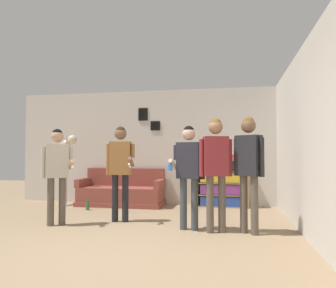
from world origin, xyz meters
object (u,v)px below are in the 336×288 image
object	(u,v)px
person_player_foreground_left	(57,166)
bottle_on_floor	(88,205)
person_player_foreground_center	(120,163)
drinking_cup	(233,157)
couch	(122,193)
person_spectator_far_right	(249,161)
person_watcher_holding_cup	(189,166)
floor_lamp	(67,149)
bookshelf	(222,183)
person_spectator_near_bookshelf	(216,162)

from	to	relation	value
person_player_foreground_left	bottle_on_floor	world-z (taller)	person_player_foreground_left
person_player_foreground_center	drinking_cup	bearing A→B (deg)	45.81
couch	person_spectator_far_right	xyz separation A→B (m)	(2.73, -2.25, 0.78)
person_player_foreground_left	person_watcher_holding_cup	size ratio (longest dim) A/B	0.99
bottle_on_floor	couch	bearing A→B (deg)	57.70
person_player_foreground_left	person_watcher_holding_cup	distance (m)	2.18
floor_lamp	person_spectator_far_right	size ratio (longest dim) A/B	0.94
floor_lamp	bookshelf	bearing A→B (deg)	7.17
person_watcher_holding_cup	drinking_cup	size ratio (longest dim) A/B	13.87
bottle_on_floor	person_watcher_holding_cup	bearing A→B (deg)	-31.39
bookshelf	person_spectator_near_bookshelf	world-z (taller)	person_spectator_near_bookshelf
person_watcher_holding_cup	person_spectator_far_right	bearing A→B (deg)	-5.01
couch	floor_lamp	size ratio (longest dim) A/B	1.20
person_player_foreground_left	person_spectator_near_bookshelf	bearing A→B (deg)	-0.22
couch	person_spectator_near_bookshelf	world-z (taller)	person_spectator_near_bookshelf
person_watcher_holding_cup	bottle_on_floor	bearing A→B (deg)	148.61
bottle_on_floor	drinking_cup	xyz separation A→B (m)	(3.00, 0.96, 1.01)
person_player_foreground_left	drinking_cup	bearing A→B (deg)	40.67
couch	bottle_on_floor	xyz separation A→B (m)	(-0.48, -0.76, -0.19)
couch	drinking_cup	world-z (taller)	drinking_cup
floor_lamp	person_spectator_far_right	xyz separation A→B (m)	(3.98, -2.01, -0.23)
bookshelf	person_player_foreground_left	bearing A→B (deg)	-136.79
couch	person_spectator_far_right	distance (m)	3.62
person_player_foreground_left	person_player_foreground_center	distance (m)	1.05
person_spectator_far_right	drinking_cup	distance (m)	2.46
floor_lamp	person_player_foreground_center	distance (m)	2.41
person_spectator_far_right	drinking_cup	xyz separation A→B (m)	(-0.21, 2.45, 0.05)
person_spectator_near_bookshelf	drinking_cup	bearing A→B (deg)	83.87
person_player_foreground_center	floor_lamp	bearing A→B (deg)	139.98
person_watcher_holding_cup	drinking_cup	world-z (taller)	person_watcher_holding_cup
floor_lamp	bottle_on_floor	bearing A→B (deg)	-34.15
person_player_foreground_center	person_watcher_holding_cup	xyz separation A→B (m)	(1.25, -0.39, -0.03)
couch	person_player_foreground_center	bearing A→B (deg)	-71.75
drinking_cup	floor_lamp	bearing A→B (deg)	-173.29
person_spectator_near_bookshelf	bottle_on_floor	bearing A→B (deg)	151.17
person_spectator_far_right	drinking_cup	world-z (taller)	person_spectator_far_right
person_player_foreground_left	bottle_on_floor	bearing A→B (deg)	95.31
person_player_foreground_left	person_spectator_far_right	bearing A→B (deg)	0.06
couch	bottle_on_floor	world-z (taller)	couch
bookshelf	person_player_foreground_center	bearing A→B (deg)	-130.34
bookshelf	person_spectator_near_bookshelf	xyz separation A→B (m)	(-0.02, -2.47, 0.52)
bookshelf	person_watcher_holding_cup	world-z (taller)	person_watcher_holding_cup
floor_lamp	person_watcher_holding_cup	distance (m)	3.65
person_spectator_near_bookshelf	drinking_cup	size ratio (longest dim) A/B	14.71
person_player_foreground_left	person_watcher_holding_cup	world-z (taller)	person_watcher_holding_cup
person_spectator_near_bookshelf	person_player_foreground_left	bearing A→B (deg)	179.78
drinking_cup	person_player_foreground_left	bearing A→B (deg)	-139.33
couch	bookshelf	size ratio (longest dim) A/B	1.69
floor_lamp	person_spectator_far_right	distance (m)	4.46
bookshelf	drinking_cup	distance (m)	0.63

